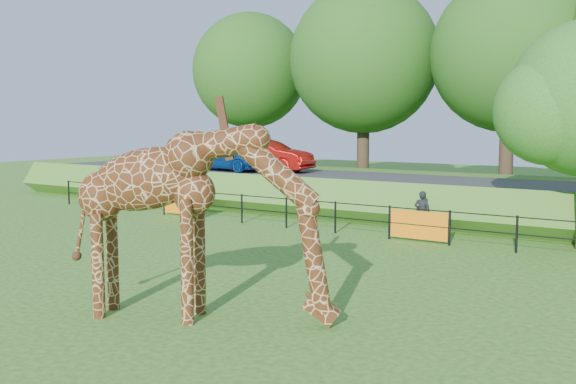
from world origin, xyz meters
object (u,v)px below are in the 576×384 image
object	(u,v)px
car_blue	(227,155)
visitor	(422,212)
car_red	(266,156)
giraffe	(201,222)

from	to	relation	value
car_blue	visitor	distance (m)	12.27
car_blue	car_red	size ratio (longest dim) A/B	0.98
visitor	giraffe	bearing A→B (deg)	80.81
car_blue	visitor	world-z (taller)	car_blue
car_blue	car_red	bearing A→B (deg)	-68.06
car_blue	visitor	size ratio (longest dim) A/B	3.04
car_blue	visitor	bearing A→B (deg)	-103.70
giraffe	car_blue	xyz separation A→B (m)	(-11.54, 15.22, 0.29)
car_red	visitor	size ratio (longest dim) A/B	3.10
car_blue	car_red	world-z (taller)	car_blue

